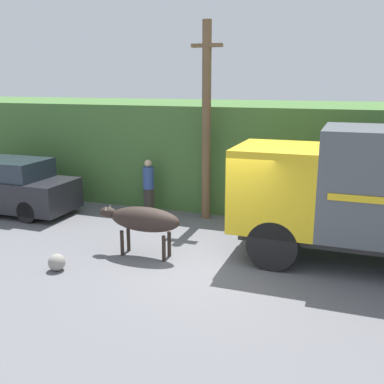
% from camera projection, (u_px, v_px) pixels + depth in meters
% --- Properties ---
extents(ground_plane, '(60.00, 60.00, 0.00)m').
position_uv_depth(ground_plane, '(216.00, 264.00, 10.37)').
color(ground_plane, slate).
extents(hillside_embankment, '(32.00, 5.65, 3.37)m').
position_uv_depth(hillside_embankment, '(271.00, 151.00, 16.01)').
color(hillside_embankment, '#426B33').
rests_on(hillside_embankment, ground_plane).
extents(building_backdrop, '(5.29, 2.70, 2.68)m').
position_uv_depth(building_backdrop, '(87.00, 156.00, 16.99)').
color(building_backdrop, '#8CC69E').
rests_on(building_backdrop, ground_plane).
extents(brown_cow, '(2.10, 0.60, 1.22)m').
position_uv_depth(brown_cow, '(143.00, 220.00, 10.68)').
color(brown_cow, '#2D231E').
rests_on(brown_cow, ground_plane).
extents(parked_suv, '(4.60, 1.75, 1.73)m').
position_uv_depth(parked_suv, '(6.00, 187.00, 14.40)').
color(parked_suv, '#232328').
rests_on(parked_suv, ground_plane).
extents(pedestrian_on_hill, '(0.47, 0.47, 1.73)m').
position_uv_depth(pedestrian_on_hill, '(149.00, 184.00, 14.22)').
color(pedestrian_on_hill, '#38332D').
rests_on(pedestrian_on_hill, ground_plane).
extents(utility_pole, '(0.90, 0.27, 5.80)m').
position_uv_depth(utility_pole, '(206.00, 120.00, 13.22)').
color(utility_pole, brown).
rests_on(utility_pole, ground_plane).
extents(roadside_rock, '(0.38, 0.38, 0.38)m').
position_uv_depth(roadside_rock, '(57.00, 262.00, 9.99)').
color(roadside_rock, gray).
rests_on(roadside_rock, ground_plane).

